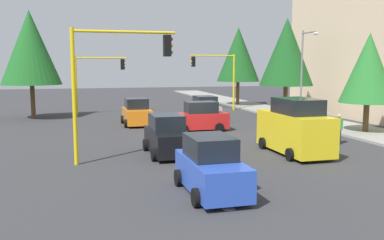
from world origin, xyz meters
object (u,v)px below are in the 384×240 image
object	(u,v)px
traffic_signal_far_left	(216,71)
pedestrian_crossing	(339,128)
tree_opposite_side	(30,48)
car_red	(199,118)
traffic_signal_far_right	(97,73)
tree_roadside_mid	(287,52)
tree_roadside_near	(369,68)
tree_roadside_far	(238,55)
traffic_signal_near_right	(114,69)
car_blue	(211,168)
car_orange	(137,113)
car_black	(167,136)
street_lamp_curbside	(304,66)
car_silver	(204,109)
delivery_van_yellow	(295,128)

from	to	relation	value
traffic_signal_far_left	pedestrian_crossing	size ratio (longest dim) A/B	3.23
tree_opposite_side	car_red	xyz separation A→B (m)	(10.00, 11.46, -4.94)
traffic_signal_far_right	tree_roadside_mid	xyz separation A→B (m)	(6.00, 15.62, 1.82)
traffic_signal_far_left	tree_opposite_side	world-z (taller)	tree_opposite_side
tree_roadside_near	tree_roadside_far	bearing A→B (deg)	-177.14
traffic_signal_far_left	tree_roadside_mid	size ratio (longest dim) A/B	0.65
traffic_signal_near_right	car_blue	xyz separation A→B (m)	(5.55, 2.72, -3.32)
traffic_signal_near_right	tree_roadside_far	xyz separation A→B (m)	(-24.00, 15.24, 1.35)
car_blue	car_orange	distance (m)	17.51
traffic_signal_far_right	pedestrian_crossing	world-z (taller)	traffic_signal_far_right
car_black	car_blue	size ratio (longest dim) A/B	1.04
tree_opposite_side	tree_roadside_mid	bearing A→B (deg)	79.22
tree_opposite_side	tree_roadside_far	size ratio (longest dim) A/B	1.05
street_lamp_curbside	car_red	distance (m)	9.54
traffic_signal_near_right	car_blue	world-z (taller)	traffic_signal_near_right
car_silver	car_blue	size ratio (longest dim) A/B	0.99
tree_roadside_mid	tree_roadside_far	size ratio (longest dim) A/B	0.99
car_red	car_orange	size ratio (longest dim) A/B	1.01
street_lamp_curbside	tree_opposite_side	size ratio (longest dim) A/B	0.79
street_lamp_curbside	car_orange	bearing A→B (deg)	-100.71
tree_opposite_side	car_orange	xyz separation A→B (m)	(6.04, 7.80, -4.94)
car_orange	car_red	bearing A→B (deg)	42.73
tree_roadside_near	delivery_van_yellow	size ratio (longest dim) A/B	1.34
tree_roadside_far	car_red	distance (m)	18.96
traffic_signal_far_right	pedestrian_crossing	bearing A→B (deg)	33.16
tree_roadside_mid	car_silver	xyz separation A→B (m)	(0.86, -7.60, -4.64)
car_silver	car_orange	xyz separation A→B (m)	(1.18, -5.60, 0.00)
tree_roadside_far	car_blue	size ratio (longest dim) A/B	2.18
car_orange	car_black	bearing A→B (deg)	0.16
traffic_signal_near_right	car_orange	bearing A→B (deg)	167.99
tree_opposite_side	car_blue	bearing A→B (deg)	18.71
tree_roadside_near	car_red	size ratio (longest dim) A/B	1.64
car_red	pedestrian_crossing	world-z (taller)	car_red
traffic_signal_far_right	tree_opposite_side	size ratio (longest dim) A/B	0.59
traffic_signal_near_right	delivery_van_yellow	size ratio (longest dim) A/B	1.25
tree_roadside_near	tree_opposite_side	distance (m)	25.71
traffic_signal_far_right	delivery_van_yellow	xyz separation A→B (m)	(20.38, 8.61, -2.43)
street_lamp_curbside	car_orange	size ratio (longest dim) A/B	1.80
tree_roadside_near	car_blue	xyz separation A→B (m)	(9.55, -13.52, -3.31)
traffic_signal_far_left	car_silver	distance (m)	8.17
tree_roadside_near	tree_roadside_far	size ratio (longest dim) A/B	0.76
traffic_signal_far_right	car_silver	xyz separation A→B (m)	(6.86, 8.03, -2.82)
car_blue	car_orange	world-z (taller)	same
tree_roadside_near	car_silver	size ratio (longest dim) A/B	1.67
car_silver	car_blue	xyz separation A→B (m)	(18.69, -5.43, -0.00)
car_blue	street_lamp_curbside	bearing A→B (deg)	141.12
street_lamp_curbside	car_orange	world-z (taller)	street_lamp_curbside
delivery_van_yellow	car_orange	size ratio (longest dim) A/B	1.23
car_black	delivery_van_yellow	bearing A→B (deg)	76.67
traffic_signal_near_right	tree_roadside_near	xyz separation A→B (m)	(-4.00, 16.24, -0.01)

